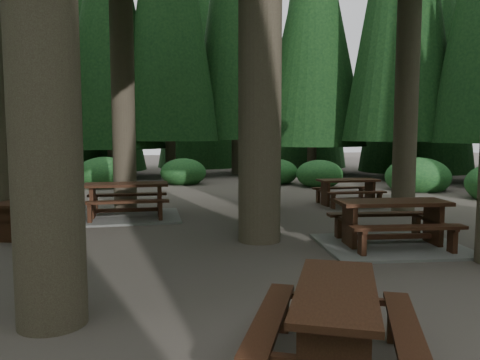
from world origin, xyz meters
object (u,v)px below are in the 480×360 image
object	(u,v)px
picnic_table_a	(392,231)
picnic_table_d	(348,188)
picnic_table_b	(27,211)
picnic_table_e	(336,315)
picnic_table_c	(127,206)

from	to	relation	value
picnic_table_a	picnic_table_d	distance (m)	5.31
picnic_table_b	picnic_table_d	world-z (taller)	picnic_table_d
picnic_table_d	picnic_table_e	bearing A→B (deg)	-114.72
picnic_table_b	picnic_table_e	bearing A→B (deg)	-130.18
picnic_table_b	picnic_table_c	bearing A→B (deg)	-32.57
picnic_table_a	picnic_table_c	distance (m)	6.50
picnic_table_a	picnic_table_e	bearing A→B (deg)	-118.84
picnic_table_a	picnic_table_b	xyz separation A→B (m)	(-6.69, 3.22, 0.18)
picnic_table_a	picnic_table_c	bearing A→B (deg)	146.40
picnic_table_a	picnic_table_c	world-z (taller)	picnic_table_c
picnic_table_b	picnic_table_a	bearing A→B (deg)	-91.66
picnic_table_d	picnic_table_e	xyz separation A→B (m)	(-5.24, -8.77, -0.00)
picnic_table_b	picnic_table_d	bearing A→B (deg)	-54.72
picnic_table_c	picnic_table_e	xyz separation A→B (m)	(1.27, -8.45, 0.19)
picnic_table_d	picnic_table_a	bearing A→B (deg)	-105.41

